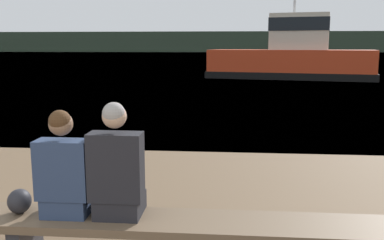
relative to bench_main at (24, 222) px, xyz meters
name	(u,v)px	position (x,y,z in m)	size (l,w,h in m)	color
water_surface	(225,52)	(0.24, 124.29, -0.40)	(240.00, 240.00, 0.00)	teal
far_shoreline	(225,42)	(0.24, 129.38, 2.58)	(600.00, 12.00, 5.97)	#2D3D2D
bench_main	(24,222)	(0.00, 0.00, 0.00)	(8.99, 0.54, 0.48)	brown
person_left	(65,172)	(0.39, 0.01, 0.47)	(0.46, 0.42, 0.95)	navy
person_right	(117,170)	(0.86, 0.01, 0.51)	(0.46, 0.42, 1.02)	black
shopping_bag	(19,201)	(-0.05, 0.03, 0.18)	(0.20, 0.22, 0.22)	#232328
tugboat_red	(292,58)	(5.50, 22.77, 0.80)	(10.19, 5.19, 6.26)	red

